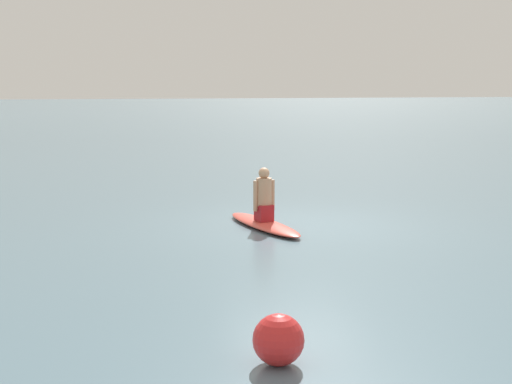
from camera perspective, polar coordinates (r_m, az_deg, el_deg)
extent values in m
plane|color=slate|center=(14.51, 3.10, -2.52)|extent=(400.00, 400.00, 0.00)
ellipsoid|color=#D84C3F|center=(14.09, 0.63, -2.54)|extent=(2.83, 0.73, 0.14)
cube|color=#A51E23|center=(14.05, 0.63, -1.63)|extent=(0.35, 0.29, 0.32)
cylinder|color=tan|center=(13.98, 0.63, 0.01)|extent=(0.31, 0.31, 0.53)
sphere|color=tan|center=(13.94, 0.63, 1.49)|extent=(0.21, 0.21, 0.21)
cylinder|color=tan|center=(13.92, -0.04, -0.31)|extent=(0.09, 0.09, 0.59)
cylinder|color=tan|center=(14.07, 1.30, -0.22)|extent=(0.09, 0.09, 0.59)
sphere|color=red|center=(7.18, 1.77, -11.52)|extent=(0.51, 0.51, 0.51)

